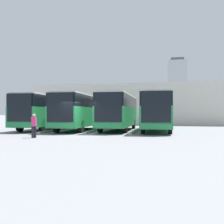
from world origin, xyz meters
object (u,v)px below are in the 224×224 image
Objects in this scene: bus_1 at (119,111)px; bus_2 at (80,111)px; bus_3 at (47,111)px; bus_0 at (157,111)px; pedestrian at (34,125)px.

bus_2 is at bearing 6.19° from bus_1.
bus_1 is 7.28m from bus_3.
bus_0 reaches higher than pedestrian.
bus_0 is at bearing 176.98° from bus_3.
pedestrian is at bearing 86.07° from bus_2.
bus_0 is 1.00× the size of bus_2.
bus_3 is (7.26, 0.49, 0.00)m from bus_1.
bus_0 is 1.00× the size of bus_1.
bus_0 is 3.64m from bus_1.
pedestrian is at bearing 108.25° from bus_3.
bus_1 is 3.69m from bus_2.
bus_1 and bus_3 have the same top height.
bus_1 is (3.63, -0.24, 0.00)m from bus_0.
bus_2 is (3.63, 0.67, 0.00)m from bus_1.
bus_2 is 7.11× the size of pedestrian.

